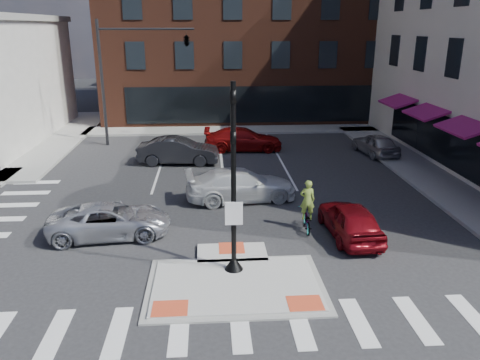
{
  "coord_description": "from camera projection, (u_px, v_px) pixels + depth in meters",
  "views": [
    {
      "loc": [
        -0.71,
        -13.02,
        7.59
      ],
      "look_at": [
        0.43,
        3.85,
        2.0
      ],
      "focal_mm": 35.0,
      "sensor_mm": 36.0,
      "label": 1
    }
  ],
  "objects": [
    {
      "name": "bg_car_dark",
      "position": [
        178.0,
        151.0,
        26.86
      ],
      "size": [
        4.72,
        1.97,
        1.52
      ],
      "primitive_type": "imported",
      "rotation": [
        0.0,
        0.0,
        1.49
      ],
      "color": "#232428",
      "rests_on": "ground"
    },
    {
      "name": "silver_suv",
      "position": [
        110.0,
        220.0,
        17.59
      ],
      "size": [
        4.7,
        2.5,
        1.26
      ],
      "primitive_type": "imported",
      "rotation": [
        0.0,
        0.0,
        1.66
      ],
      "color": "silver",
      "rests_on": "ground"
    },
    {
      "name": "signal_pole",
      "position": [
        234.0,
        204.0,
        14.39
      ],
      "size": [
        0.6,
        0.6,
        5.98
      ],
      "color": "black",
      "rests_on": "refuge_island"
    },
    {
      "name": "white_pickup",
      "position": [
        241.0,
        185.0,
        21.21
      ],
      "size": [
        5.19,
        2.63,
        1.44
      ],
      "primitive_type": "imported",
      "rotation": [
        0.0,
        0.0,
        1.7
      ],
      "color": "silver",
      "rests_on": "ground"
    },
    {
      "name": "sidewalk_e",
      "position": [
        426.0,
        174.0,
        24.9
      ],
      "size": [
        3.0,
        24.0,
        0.15
      ],
      "primitive_type": "cube",
      "color": "gray",
      "rests_on": "ground"
    },
    {
      "name": "mast_arm_signal",
      "position": [
        164.0,
        49.0,
        29.64
      ],
      "size": [
        6.1,
        2.24,
        8.0
      ],
      "color": "black",
      "rests_on": "ground"
    },
    {
      "name": "building_n",
      "position": [
        247.0,
        23.0,
        42.81
      ],
      "size": [
        24.4,
        18.4,
        15.5
      ],
      "color": "#502619",
      "rests_on": "ground"
    },
    {
      "name": "cyclist",
      "position": [
        307.0,
        213.0,
        18.08
      ],
      "size": [
        0.66,
        1.62,
        2.04
      ],
      "rotation": [
        0.0,
        0.0,
        3.07
      ],
      "color": "#3F3F44",
      "rests_on": "ground"
    },
    {
      "name": "ground",
      "position": [
        235.0,
        278.0,
        14.76
      ],
      "size": [
        120.0,
        120.0,
        0.0
      ],
      "primitive_type": "plane",
      "color": "#28282B",
      "rests_on": "ground"
    },
    {
      "name": "sidewalk_n",
      "position": [
        257.0,
        129.0,
        35.77
      ],
      "size": [
        26.0,
        3.0,
        0.15
      ],
      "primitive_type": "cube",
      "color": "gray",
      "rests_on": "ground"
    },
    {
      "name": "red_sedan",
      "position": [
        350.0,
        220.0,
        17.52
      ],
      "size": [
        1.8,
        4.04,
        1.35
      ],
      "primitive_type": "imported",
      "rotation": [
        0.0,
        0.0,
        3.19
      ],
      "color": "maroon",
      "rests_on": "ground"
    },
    {
      "name": "building_far_right",
      "position": [
        277.0,
        38.0,
        64.61
      ],
      "size": [
        12.0,
        12.0,
        12.0
      ],
      "primitive_type": "cube",
      "color": "brown",
      "rests_on": "ground"
    },
    {
      "name": "bg_car_red",
      "position": [
        243.0,
        139.0,
        29.79
      ],
      "size": [
        5.0,
        2.2,
        1.43
      ],
      "primitive_type": "imported",
      "rotation": [
        0.0,
        0.0,
        1.53
      ],
      "color": "#970E0D",
      "rests_on": "ground"
    },
    {
      "name": "bg_car_silver",
      "position": [
        375.0,
        144.0,
        28.73
      ],
      "size": [
        2.16,
        4.12,
        1.34
      ],
      "primitive_type": "imported",
      "rotation": [
        0.0,
        0.0,
        3.3
      ],
      "color": "#AEB0B5",
      "rests_on": "ground"
    },
    {
      "name": "building_far_left",
      "position": [
        182.0,
        46.0,
        62.19
      ],
      "size": [
        10.0,
        12.0,
        10.0
      ],
      "primitive_type": "cube",
      "color": "slate",
      "rests_on": "ground"
    },
    {
      "name": "refuge_island",
      "position": [
        235.0,
        281.0,
        14.5
      ],
      "size": [
        5.4,
        4.65,
        0.13
      ],
      "color": "gray",
      "rests_on": "ground"
    }
  ]
}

